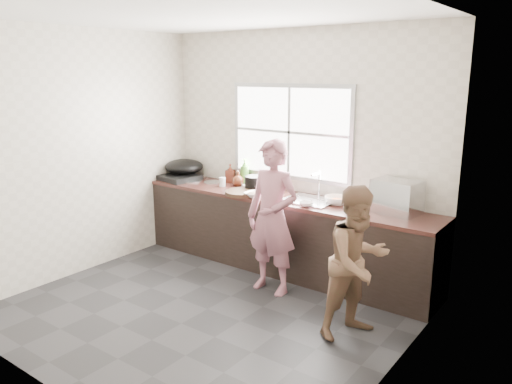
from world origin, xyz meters
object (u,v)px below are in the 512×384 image
Objects in this scene: burner at (180,178)px; pot_lid_right at (213,182)px; wok at (184,166)px; dish_rack at (397,197)px; person_side at (358,262)px; bowl_held at (306,203)px; bowl_mince at (255,195)px; plate_food at (251,185)px; bottle_brown_tall at (230,174)px; pot_lid_left at (191,181)px; bottle_green at (245,172)px; black_pot at (255,183)px; woman at (272,222)px; cutting_board at (243,193)px; bottle_brown_short at (238,179)px; bowl_crabs at (337,201)px; glass_jar at (222,182)px.

pot_lid_right is at bearing 17.01° from burner.
dish_rack reaches higher than wok.
bowl_held is at bearing 77.39° from person_side.
person_side is 1.71m from bowl_mince.
bowl_mince is 0.59m from plate_food.
bottle_brown_tall is 0.79× the size of pot_lid_left.
black_pot is at bearing -31.48° from bottle_green.
black_pot is at bearing 5.85° from burner.
cutting_board is at bearing 151.33° from woman.
bowl_mince is 0.85× the size of pot_lid_left.
plate_food is at bearing 131.60° from bowl_mince.
bottle_green is 0.90m from burner.
bottle_brown_short is at bearing 167.59° from black_pot.
person_side is 3.28× the size of cutting_board.
pot_lid_right is (-0.69, 0.26, -0.01)m from cutting_board.
bottle_brown_short is at bearing 146.93° from bowl_mince.
wok is 0.28m from pot_lid_left.
woman is 8.78× the size of bottle_brown_short.
person_side is at bearing -28.12° from bottle_green.
bottle_brown_short is 0.67m from pot_lid_left.
bowl_held is 1.13m from plate_food.
bowl_held is 0.90m from black_pot.
burner is 1.60× the size of pot_lid_left.
wok reaches higher than burner.
bottle_green is at bearing 148.52° from black_pot.
burner reaches higher than bowl_mince.
bowl_held is at bearing -0.94° from cutting_board.
bottle_brown_tall is at bearing 25.58° from burner.
dish_rack reaches higher than black_pot.
bowl_crabs is 1.52m from glass_jar.
woman is 6.95× the size of bottle_brown_tall.
cutting_board is 1.70× the size of black_pot.
cutting_board is at bearing 179.06° from bowl_held.
glass_jar is at bearing 158.86° from cutting_board.
black_pot is at bearing -43.03° from plate_food.
bowl_crabs is (0.39, 0.63, 0.15)m from woman.
pot_lid_right is (-0.40, -0.15, -0.16)m from bottle_green.
burner is at bearing 175.97° from bowl_held.
cutting_board is 2.40× the size of bottle_brown_short.
bowl_mince is at bearing -41.96° from bottle_green.
dish_rack is at bearing 1.87° from black_pot.
bowl_mince is at bearing -31.38° from bottle_brown_tall.
bowl_mince and bowl_held have the same top height.
plate_food reaches higher than pot_lid_left.
woman is at bearing 97.95° from person_side.
bowl_held is (0.85, -0.01, 0.01)m from cutting_board.
person_side is 4.05× the size of bottle_green.
cutting_board is 1.21m from wok.
bottle_brown_short is (0.21, -0.11, -0.02)m from bottle_brown_tall.
bottle_green reaches higher than bowl_crabs.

